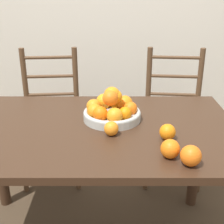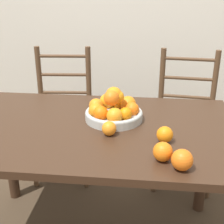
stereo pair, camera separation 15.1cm
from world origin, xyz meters
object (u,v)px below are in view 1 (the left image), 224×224
object	(u,v)px
orange_loose_2	(170,149)
chair_right	(173,119)
orange_loose_0	(191,156)
orange_loose_3	(167,132)
fruit_bowl	(112,110)
chair_left	(51,119)
orange_loose_1	(111,129)

from	to	relation	value
orange_loose_2	chair_right	world-z (taller)	chair_right
orange_loose_0	orange_loose_2	bearing A→B (deg)	140.01
orange_loose_2	chair_right	distance (m)	1.10
chair_right	orange_loose_3	bearing A→B (deg)	-97.91
fruit_bowl	orange_loose_0	xyz separation A→B (m)	(0.30, -0.44, -0.01)
chair_left	chair_right	bearing A→B (deg)	-4.63
orange_loose_0	chair_left	xyz separation A→B (m)	(-0.76, 1.09, -0.32)
orange_loose_3	chair_right	xyz separation A→B (m)	(0.21, 0.87, -0.32)
fruit_bowl	chair_left	bearing A→B (deg)	125.09
fruit_bowl	chair_left	world-z (taller)	chair_left
orange_loose_2	fruit_bowl	bearing A→B (deg)	121.59
orange_loose_0	orange_loose_3	world-z (taller)	orange_loose_0
fruit_bowl	orange_loose_1	world-z (taller)	fruit_bowl
orange_loose_1	orange_loose_3	world-z (taller)	orange_loose_3
orange_loose_1	chair_left	bearing A→B (deg)	118.61
orange_loose_3	chair_left	size ratio (longest dim) A/B	0.08
orange_loose_1	orange_loose_2	bearing A→B (deg)	-40.17
chair_left	chair_right	distance (m)	0.91
fruit_bowl	orange_loose_2	bearing A→B (deg)	-58.41
fruit_bowl	chair_right	world-z (taller)	chair_right
chair_left	chair_right	world-z (taller)	same
chair_right	orange_loose_2	bearing A→B (deg)	-96.73
orange_loose_2	orange_loose_3	xyz separation A→B (m)	(0.02, 0.16, -0.00)
chair_right	orange_loose_0	bearing A→B (deg)	-92.57
orange_loose_0	chair_right	distance (m)	1.14
fruit_bowl	orange_loose_2	xyz separation A→B (m)	(0.24, -0.38, -0.01)
orange_loose_2	orange_loose_3	size ratio (longest dim) A/B	1.08
orange_loose_0	orange_loose_2	distance (m)	0.09
orange_loose_2	orange_loose_3	bearing A→B (deg)	84.48
orange_loose_2	chair_left	size ratio (longest dim) A/B	0.08
fruit_bowl	chair_left	size ratio (longest dim) A/B	0.30
chair_right	chair_left	bearing A→B (deg)	-174.56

